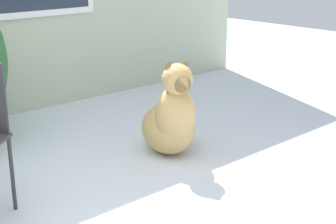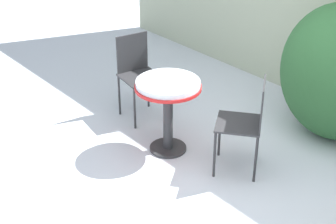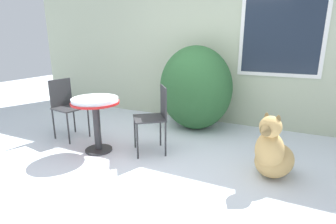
{
  "view_description": "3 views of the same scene",
  "coord_description": "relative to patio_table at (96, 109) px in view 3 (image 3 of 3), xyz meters",
  "views": [
    {
      "loc": [
        -1.13,
        -2.38,
        1.54
      ],
      "look_at": [
        1.41,
        0.46,
        0.33
      ],
      "focal_mm": 55.0,
      "sensor_mm": 36.0,
      "label": 1
    },
    {
      "loc": [
        2.51,
        -2.7,
        2.81
      ],
      "look_at": [
        -0.86,
        0.13,
        0.43
      ],
      "focal_mm": 55.0,
      "sensor_mm": 36.0,
      "label": 2
    },
    {
      "loc": [
        1.5,
        -2.51,
        1.52
      ],
      "look_at": [
        0.0,
        0.6,
        0.55
      ],
      "focal_mm": 28.0,
      "sensor_mm": 36.0,
      "label": 3
    }
  ],
  "objects": [
    {
      "name": "dog",
      "position": [
        2.24,
        0.27,
        -0.32
      ],
      "size": [
        0.56,
        0.74,
        0.77
      ],
      "rotation": [
        0.0,
        0.0,
        -0.37
      ],
      "color": "tan",
      "rests_on": "ground_plane"
    },
    {
      "name": "patio_chair_far_side",
      "position": [
        -0.78,
        0.22,
        -0.08
      ],
      "size": [
        0.47,
        0.47,
        0.92
      ],
      "rotation": [
        0.0,
        0.0,
        1.41
      ],
      "color": "#2D2D30",
      "rests_on": "ground_plane"
    },
    {
      "name": "patio_chair_near_table",
      "position": [
        0.72,
        0.32,
        -0.08
      ],
      "size": [
        0.57,
        0.57,
        0.92
      ],
      "rotation": [
        0.0,
        0.0,
        -0.91
      ],
      "color": "#2D2D30",
      "rests_on": "ground_plane"
    },
    {
      "name": "ground_plane",
      "position": [
        0.86,
        -0.13,
        -0.6
      ],
      "size": [
        16.0,
        16.0,
        0.0
      ],
      "primitive_type": "plane",
      "color": "silver"
    },
    {
      "name": "house_wall",
      "position": [
        0.93,
        2.07,
        0.81
      ],
      "size": [
        8.0,
        0.1,
        2.81
      ],
      "color": "#B2BC9E",
      "rests_on": "ground_plane"
    },
    {
      "name": "patio_table",
      "position": [
        0.0,
        0.0,
        0.0
      ],
      "size": [
        0.64,
        0.64,
        0.76
      ],
      "color": "#2D2D30",
      "rests_on": "ground_plane"
    },
    {
      "name": "shrub_left",
      "position": [
        0.87,
        1.5,
        0.1
      ],
      "size": [
        1.24,
        1.02,
        1.42
      ],
      "color": "#2D6033",
      "rests_on": "ground_plane"
    }
  ]
}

